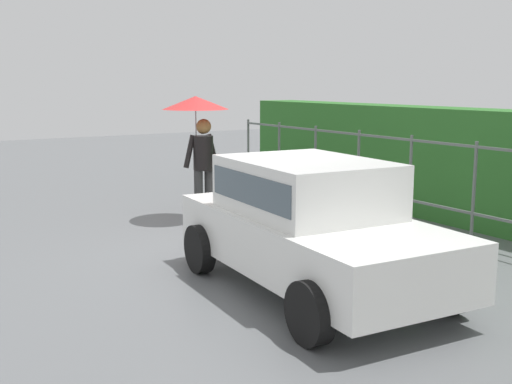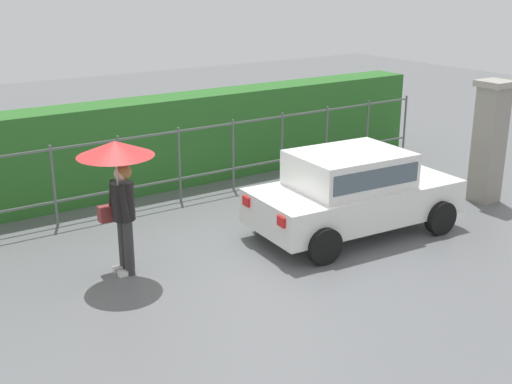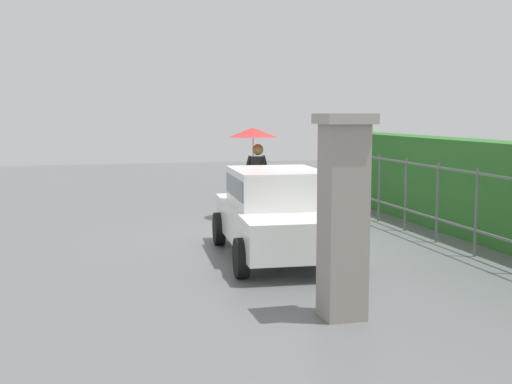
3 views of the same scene
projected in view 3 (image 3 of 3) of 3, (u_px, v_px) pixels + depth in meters
name	position (u px, v px, depth m)	size (l,w,h in m)	color
ground_plane	(272.00, 241.00, 12.41)	(40.00, 40.00, 0.00)	slate
car	(277.00, 210.00, 10.94)	(3.83, 2.06, 1.48)	white
pedestrian	(255.00, 148.00, 14.86)	(1.12, 1.12, 2.10)	#333333
gate_pillar	(343.00, 215.00, 7.61)	(0.60, 0.60, 2.42)	gray
fence_section	(421.00, 195.00, 12.75)	(11.40, 0.05, 1.50)	#59605B
hedge_row	(470.00, 187.00, 13.00)	(12.35, 0.90, 1.90)	#2D6B28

